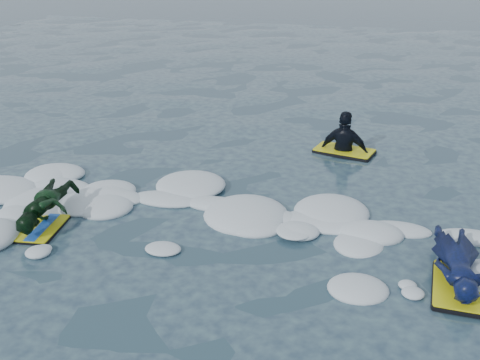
# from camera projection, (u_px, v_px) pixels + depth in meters

# --- Properties ---
(ground) EXTENTS (120.00, 120.00, 0.00)m
(ground) POSITION_uv_depth(u_px,v_px,m) (221.00, 258.00, 8.00)
(ground) COLOR #1C2D45
(ground) RESTS_ON ground
(foam_band) EXTENTS (12.00, 3.10, 0.30)m
(foam_band) POSITION_uv_depth(u_px,v_px,m) (240.00, 224.00, 8.93)
(foam_band) COLOR white
(foam_band) RESTS_ON ground
(prone_woman_unit) EXTENTS (0.69, 1.69, 0.43)m
(prone_woman_unit) POSITION_uv_depth(u_px,v_px,m) (459.00, 265.00, 7.39)
(prone_woman_unit) COLOR black
(prone_woman_unit) RESTS_ON ground
(prone_child_unit) EXTENTS (0.75, 1.41, 0.54)m
(prone_child_unit) POSITION_uv_depth(u_px,v_px,m) (48.00, 209.00, 8.76)
(prone_child_unit) COLOR black
(prone_child_unit) RESTS_ON ground
(waiting_rider_unit) EXTENTS (1.24, 0.87, 1.69)m
(waiting_rider_unit) POSITION_uv_depth(u_px,v_px,m) (344.00, 153.00, 11.72)
(waiting_rider_unit) COLOR black
(waiting_rider_unit) RESTS_ON ground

